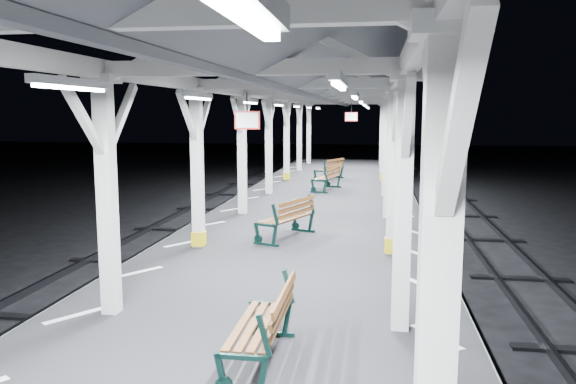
% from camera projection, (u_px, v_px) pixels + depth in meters
% --- Properties ---
extents(ground, '(120.00, 120.00, 0.00)m').
position_uv_depth(ground, '(276.00, 334.00, 9.74)').
color(ground, black).
rests_on(ground, ground).
extents(platform, '(6.00, 50.00, 1.00)m').
position_uv_depth(platform, '(276.00, 306.00, 9.67)').
color(platform, black).
rests_on(platform, ground).
extents(hazard_stripes_left, '(1.00, 48.00, 0.01)m').
position_uv_depth(hazard_stripes_left, '(140.00, 272.00, 9.97)').
color(hazard_stripes_left, silver).
rests_on(hazard_stripes_left, platform).
extents(hazard_stripes_right, '(1.00, 48.00, 0.01)m').
position_uv_depth(hazard_stripes_right, '(422.00, 284.00, 9.23)').
color(hazard_stripes_right, silver).
rests_on(hazard_stripes_right, platform).
extents(track_left, '(2.20, 60.00, 0.16)m').
position_uv_depth(track_left, '(13.00, 314.00, 10.49)').
color(track_left, '#2D2D33').
rests_on(track_left, ground).
extents(canopy, '(5.40, 49.00, 4.65)m').
position_uv_depth(canopy, '(275.00, 66.00, 9.08)').
color(canopy, silver).
rests_on(canopy, platform).
extents(bench_near, '(0.62, 1.63, 0.88)m').
position_uv_depth(bench_near, '(267.00, 324.00, 6.26)').
color(bench_near, black).
rests_on(bench_near, platform).
extents(bench_mid, '(1.19, 1.81, 0.92)m').
position_uv_depth(bench_mid, '(289.00, 217.00, 12.56)').
color(bench_mid, black).
rests_on(bench_mid, platform).
extents(bench_far, '(1.02, 1.84, 0.94)m').
position_uv_depth(bench_far, '(329.00, 177.00, 20.47)').
color(bench_far, black).
rests_on(bench_far, platform).
extents(bench_extra, '(1.20, 1.77, 0.90)m').
position_uv_depth(bench_extra, '(331.00, 168.00, 23.72)').
color(bench_extra, black).
rests_on(bench_extra, platform).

